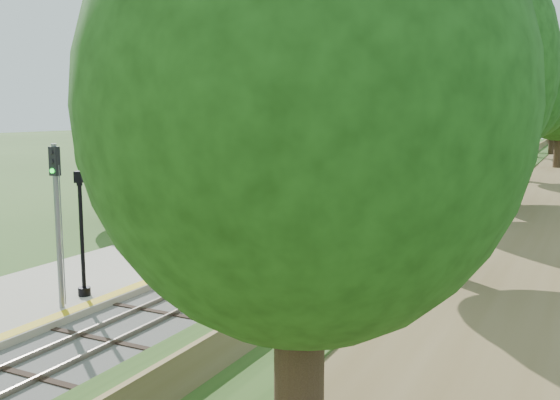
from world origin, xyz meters
The scene contains 13 objects.
ground centered at (0.00, 0.00, 0.00)m, with size 320.00×320.00×0.00m, color #2D4C19.
trackbed centered at (2.00, 60.00, 0.07)m, with size 9.50×170.00×0.28m.
platform centered at (-5.20, 16.00, 0.19)m, with size 6.40×68.00×0.38m, color #AEA48C.
yellow_stripe centered at (-2.35, 16.00, 0.39)m, with size 0.55×68.00×0.01m, color gold.
embankment centered at (10.35, 60.00, 1.95)m, with size 10.64×170.00×11.70m.
station_building centered at (-14.00, 30.00, 4.09)m, with size 8.60×6.60×8.00m.
signal_gantry centered at (2.47, 54.99, 4.82)m, with size 8.40×0.38×6.20m.
trees_behind_platform centered at (-11.17, 20.67, 4.53)m, with size 7.82×53.32×7.21m.
train centered at (0.00, 77.45, 2.36)m, with size 3.16×148.29×4.65m.
lamppost_mid centered at (-3.24, 1.72, 2.50)m, with size 0.47×0.47×4.75m.
lamppost_far centered at (-3.83, 15.13, 2.58)m, with size 0.49×0.49×4.92m.
signal_platform centered at (-2.90, 0.26, 3.97)m, with size 0.34×0.27×5.85m.
signal_farside centered at (6.20, 19.00, 3.55)m, with size 0.31×0.24×5.62m.
Camera 1 is at (13.75, -15.42, 7.37)m, focal length 40.00 mm.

